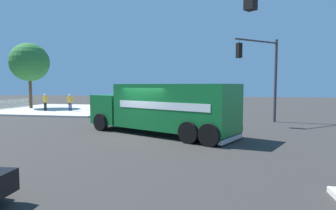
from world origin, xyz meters
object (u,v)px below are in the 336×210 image
object	(u,v)px
shade_tree_near	(29,62)
delivery_truck	(163,108)
pedestrian_crossing	(45,101)
pedestrian_near_corner	(70,101)
traffic_light_primary	(263,68)

from	to	relation	value
shade_tree_near	delivery_truck	bearing A→B (deg)	54.80
delivery_truck	pedestrian_crossing	xyz separation A→B (m)	(-9.58, -13.70, -0.34)
delivery_truck	pedestrian_near_corner	bearing A→B (deg)	-131.47
pedestrian_crossing	delivery_truck	bearing A→B (deg)	55.04
delivery_truck	shade_tree_near	distance (m)	21.39
pedestrian_near_corner	traffic_light_primary	bearing A→B (deg)	75.51
pedestrian_near_corner	shade_tree_near	distance (m)	7.46
delivery_truck	shade_tree_near	xyz separation A→B (m)	(-12.15, -17.23, 3.64)
traffic_light_primary	pedestrian_crossing	xyz separation A→B (m)	(-4.03, -19.60, -2.74)
pedestrian_crossing	shade_tree_near	distance (m)	5.91
traffic_light_primary	pedestrian_crossing	bearing A→B (deg)	-101.62
pedestrian_near_corner	pedestrian_crossing	distance (m)	2.43
shade_tree_near	pedestrian_near_corner	bearing A→B (deg)	70.00
delivery_truck	pedestrian_near_corner	world-z (taller)	delivery_truck
traffic_light_primary	pedestrian_near_corner	distance (m)	17.99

